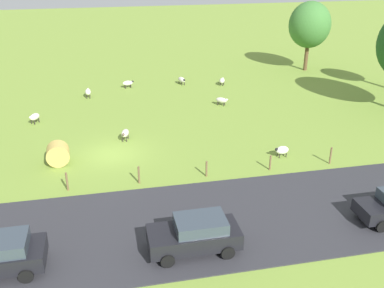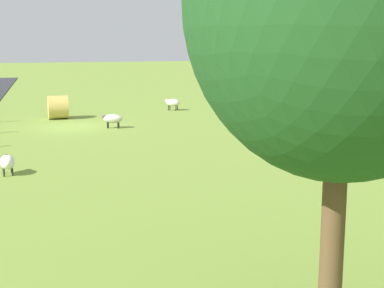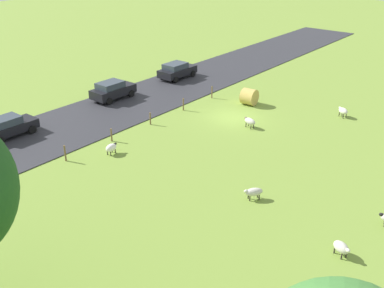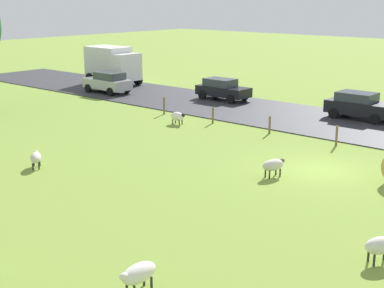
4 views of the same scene
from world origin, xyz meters
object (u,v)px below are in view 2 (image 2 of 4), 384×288
object	(u,v)px
sheep_0	(273,107)
sheep_3	(269,144)
sheep_1	(173,103)
tree_1	(344,3)
hay_bale_0	(58,107)
sheep_4	(333,115)
sheep_7	(113,119)
sheep_2	(7,162)

from	to	relation	value
sheep_0	sheep_3	world-z (taller)	sheep_0
sheep_0	sheep_1	xyz separation A→B (m)	(5.81, -4.13, 0.00)
sheep_1	tree_1	distance (m)	30.90
sheep_1	tree_1	size ratio (longest dim) A/B	0.13
hay_bale_0	tree_1	distance (m)	28.74
sheep_1	hay_bale_0	world-z (taller)	hay_bale_0
sheep_4	tree_1	bearing A→B (deg)	62.95
sheep_4	sheep_7	distance (m)	12.94
sheep_4	tree_1	xyz separation A→B (m)	(11.38, 22.28, 5.17)
sheep_2	sheep_4	bearing A→B (deg)	-153.43
sheep_4	sheep_7	bearing A→B (deg)	-5.22
sheep_3	hay_bale_0	xyz separation A→B (m)	(8.87, -13.42, 0.24)
sheep_7	sheep_2	bearing A→B (deg)	63.88
sheep_2	hay_bale_0	world-z (taller)	hay_bale_0
sheep_2	hay_bale_0	bearing A→B (deg)	-97.85
sheep_4	sheep_0	bearing A→B (deg)	-59.98
sheep_1	sheep_4	world-z (taller)	sheep_1
sheep_1	sheep_2	xyz separation A→B (m)	(9.79, 16.93, -0.06)
sheep_3	sheep_7	distance (m)	10.71
sheep_1	tree_1	xyz separation A→B (m)	(3.33, 30.28, 5.14)
hay_bale_0	sheep_0	bearing A→B (deg)	172.45
hay_bale_0	sheep_2	bearing A→B (deg)	82.15
sheep_1	sheep_7	size ratio (longest dim) A/B	0.91
sheep_2	sheep_0	bearing A→B (deg)	-140.64
sheep_3	sheep_4	size ratio (longest dim) A/B	0.97
sheep_0	sheep_7	world-z (taller)	sheep_0
sheep_4	sheep_7	xyz separation A→B (m)	(12.89, -1.18, 0.03)
sheep_2	tree_1	bearing A→B (deg)	115.82
sheep_3	sheep_4	xyz separation A→B (m)	(-6.95, -7.74, 0.03)
sheep_3	tree_1	bearing A→B (deg)	73.08
sheep_3	tree_1	world-z (taller)	tree_1
hay_bale_0	sheep_3	bearing A→B (deg)	123.48
sheep_1	sheep_7	world-z (taller)	sheep_1
sheep_0	sheep_1	bearing A→B (deg)	-35.41
sheep_7	tree_1	world-z (taller)	tree_1
sheep_3	tree_1	size ratio (longest dim) A/B	0.13
sheep_7	hay_bale_0	size ratio (longest dim) A/B	0.85
sheep_2	sheep_3	size ratio (longest dim) A/B	0.94
sheep_7	hay_bale_0	world-z (taller)	hay_bale_0
sheep_2	sheep_7	xyz separation A→B (m)	(-4.95, -10.10, 0.05)
sheep_0	hay_bale_0	bearing A→B (deg)	-7.55
sheep_3	hay_bale_0	bearing A→B (deg)	-56.52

